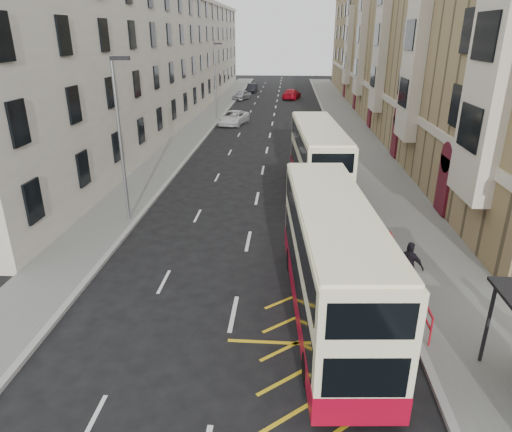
# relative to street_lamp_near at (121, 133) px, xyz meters

# --- Properties ---
(ground) EXTENTS (200.00, 200.00, 0.00)m
(ground) POSITION_rel_street_lamp_near_xyz_m (6.35, -12.00, -4.64)
(ground) COLOR black
(ground) RESTS_ON ground
(pavement_right) EXTENTS (4.00, 120.00, 0.15)m
(pavement_right) POSITION_rel_street_lamp_near_xyz_m (14.35, 18.00, -4.56)
(pavement_right) COLOR #61625D
(pavement_right) RESTS_ON ground
(pavement_left) EXTENTS (3.00, 120.00, 0.15)m
(pavement_left) POSITION_rel_street_lamp_near_xyz_m (-1.15, 18.00, -4.56)
(pavement_left) COLOR #61625D
(pavement_left) RESTS_ON ground
(kerb_right) EXTENTS (0.25, 120.00, 0.15)m
(kerb_right) POSITION_rel_street_lamp_near_xyz_m (12.35, 18.00, -4.56)
(kerb_right) COLOR gray
(kerb_right) RESTS_ON ground
(kerb_left) EXTENTS (0.25, 120.00, 0.15)m
(kerb_left) POSITION_rel_street_lamp_near_xyz_m (0.35, 18.00, -4.56)
(kerb_left) COLOR gray
(kerb_left) RESTS_ON ground
(road_markings) EXTENTS (10.00, 110.00, 0.01)m
(road_markings) POSITION_rel_street_lamp_near_xyz_m (6.35, 33.00, -4.63)
(road_markings) COLOR silver
(road_markings) RESTS_ON ground
(terrace_right) EXTENTS (10.75, 79.00, 15.25)m
(terrace_right) POSITION_rel_street_lamp_near_xyz_m (21.23, 33.38, 2.88)
(terrace_right) COLOR #8E7852
(terrace_right) RESTS_ON ground
(terrace_left) EXTENTS (9.18, 79.00, 13.25)m
(terrace_left) POSITION_rel_street_lamp_near_xyz_m (-7.08, 33.50, 1.88)
(terrace_left) COLOR beige
(terrace_left) RESTS_ON ground
(guard_railing) EXTENTS (0.06, 6.56, 1.01)m
(guard_railing) POSITION_rel_street_lamp_near_xyz_m (12.60, -6.25, -3.78)
(guard_railing) COLOR red
(guard_railing) RESTS_ON pavement_right
(street_lamp_near) EXTENTS (0.93, 0.18, 8.00)m
(street_lamp_near) POSITION_rel_street_lamp_near_xyz_m (0.00, 0.00, 0.00)
(street_lamp_near) COLOR slate
(street_lamp_near) RESTS_ON pavement_left
(street_lamp_far) EXTENTS (0.93, 0.18, 8.00)m
(street_lamp_far) POSITION_rel_street_lamp_near_xyz_m (0.00, 30.00, 0.00)
(street_lamp_far) COLOR slate
(street_lamp_far) RESTS_ON pavement_left
(double_decker_front) EXTENTS (3.12, 10.45, 4.11)m
(double_decker_front) POSITION_rel_street_lamp_near_xyz_m (9.63, -7.83, -2.54)
(double_decker_front) COLOR #FBF2C0
(double_decker_front) RESTS_ON ground
(double_decker_rear) EXTENTS (3.13, 10.61, 4.18)m
(double_decker_rear) POSITION_rel_street_lamp_near_xyz_m (9.87, 4.99, -2.51)
(double_decker_rear) COLOR #FBF2C0
(double_decker_rear) RESTS_ON ground
(pedestrian_far) EXTENTS (1.17, 0.97, 1.88)m
(pedestrian_far) POSITION_rel_street_lamp_near_xyz_m (12.70, -6.04, -3.55)
(pedestrian_far) COLOR black
(pedestrian_far) RESTS_ON pavement_right
(white_van) EXTENTS (3.37, 5.46, 1.41)m
(white_van) POSITION_rel_street_lamp_near_xyz_m (2.20, 27.28, -3.93)
(white_van) COLOR silver
(white_van) RESTS_ON ground
(car_silver) EXTENTS (2.86, 4.20, 1.33)m
(car_silver) POSITION_rel_street_lamp_near_xyz_m (1.15, 46.48, -3.97)
(car_silver) COLOR #A0A3A8
(car_silver) RESTS_ON ground
(car_dark) EXTENTS (1.64, 4.14, 1.34)m
(car_dark) POSITION_rel_street_lamp_near_xyz_m (1.92, 55.93, -3.97)
(car_dark) COLOR black
(car_dark) RESTS_ON ground
(car_red) EXTENTS (3.06, 5.30, 1.45)m
(car_red) POSITION_rel_street_lamp_near_xyz_m (8.42, 47.90, -3.91)
(car_red) COLOR #A80818
(car_red) RESTS_ON ground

